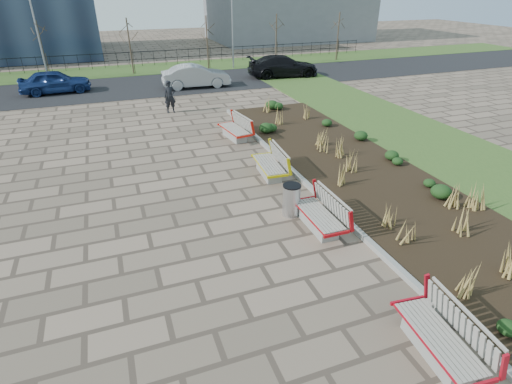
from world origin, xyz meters
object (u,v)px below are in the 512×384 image
object	(u,v)px
bench_a	(440,335)
bench_d	(234,128)
car_silver	(196,76)
lamp_east	(233,29)
litter_bin	(291,200)
bench_b	(319,213)
car_black	(283,66)
lamp_west	(38,36)
car_blue	(55,82)
bench_c	(269,163)
pedestrian	(170,97)

from	to	relation	value
bench_a	bench_d	bearing A→B (deg)	95.59
car_silver	lamp_east	bearing A→B (deg)	-34.76
bench_a	lamp_east	bearing A→B (deg)	85.76
litter_bin	car_silver	size ratio (longest dim) A/B	0.22
bench_b	bench_d	world-z (taller)	same
car_black	lamp_west	size ratio (longest dim) A/B	0.88
litter_bin	lamp_east	bearing A→B (deg)	76.83
bench_a	car_black	size ratio (longest dim) A/B	0.40
litter_bin	lamp_west	world-z (taller)	lamp_west
bench_d	litter_bin	distance (m)	7.07
car_black	car_blue	bearing A→B (deg)	94.70
bench_a	car_black	distance (m)	25.45
car_blue	car_black	bearing A→B (deg)	-94.68
bench_b	litter_bin	size ratio (longest dim) A/B	2.12
bench_c	pedestrian	bearing A→B (deg)	106.48
bench_a	bench_b	xyz separation A→B (m)	(0.00, 4.74, 0.00)
litter_bin	lamp_west	bearing A→B (deg)	110.34
bench_b	car_blue	size ratio (longest dim) A/B	0.50
lamp_west	bench_c	bearing A→B (deg)	-66.09
car_black	bench_d	bearing A→B (deg)	153.35
bench_a	pedestrian	size ratio (longest dim) A/B	1.22
litter_bin	car_black	size ratio (longest dim) A/B	0.19
bench_d	car_black	size ratio (longest dim) A/B	0.40
lamp_east	car_blue	bearing A→B (deg)	-162.66
bench_b	lamp_west	distance (m)	25.87
bench_b	car_black	xyz separation A→B (m)	(7.48, 19.59, 0.29)
bench_d	car_silver	distance (m)	10.45
car_black	lamp_west	distance (m)	17.24
pedestrian	bench_a	bearing A→B (deg)	-84.49
bench_a	bench_d	size ratio (longest dim) A/B	1.00
car_silver	lamp_east	world-z (taller)	lamp_east
pedestrian	car_silver	bearing A→B (deg)	62.78
litter_bin	pedestrian	distance (m)	12.28
pedestrian	car_silver	world-z (taller)	pedestrian
lamp_west	litter_bin	bearing A→B (deg)	-69.66
car_silver	car_black	bearing A→B (deg)	-77.50
litter_bin	bench_c	bearing A→B (deg)	81.70
lamp_west	pedestrian	bearing A→B (deg)	-57.58
bench_a	lamp_west	size ratio (longest dim) A/B	0.35
bench_d	lamp_east	world-z (taller)	lamp_east
car_blue	lamp_west	distance (m)	4.78
bench_a	litter_bin	world-z (taller)	bench_a
bench_b	bench_a	bearing A→B (deg)	-89.80
lamp_west	bench_d	bearing A→B (deg)	-60.80
bench_d	car_black	xyz separation A→B (m)	(7.48, 11.58, 0.29)
car_black	bench_c	bearing A→B (deg)	160.84
bench_c	lamp_east	size ratio (longest dim) A/B	0.35
bench_a	car_black	world-z (taller)	car_black
bench_c	lamp_east	world-z (taller)	lamp_east
bench_b	bench_d	size ratio (longest dim) A/B	1.00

